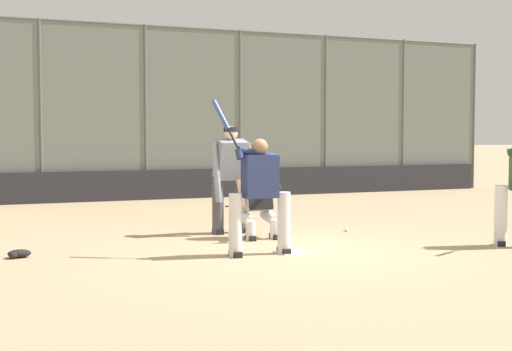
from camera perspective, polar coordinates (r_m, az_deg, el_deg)
The scene contains 11 objects.
ground_plane at distance 10.23m, azimuth 2.92°, elevation -6.16°, with size 160.00×160.00×0.00m, color tan.
home_plate_marker at distance 10.23m, azimuth 2.92°, elevation -6.13°, with size 0.43×0.43×0.01m, color white.
backstop_fence at distance 18.60m, azimuth -8.83°, elevation 5.28°, with size 20.89×0.08×4.49m.
padding_wall at distance 18.54m, azimuth -8.70°, elevation -0.74°, with size 20.39×0.18×0.77m, color #28282D.
bleachers_beyond at distance 22.37m, azimuth -1.71°, elevation 0.51°, with size 14.57×3.05×1.80m.
batter_at_plate at distance 9.89m, azimuth 0.26°, elevation -1.32°, with size 1.03×0.60×2.17m.
catcher_behind_plate at distance 11.51m, azimuth 0.24°, elevation -1.96°, with size 0.64×0.74×1.21m.
umpire_home at distance 12.05m, azimuth -2.05°, elevation -0.02°, with size 0.74×0.47×1.82m.
spare_bat_near_backstop at distance 16.52m, azimuth -0.59°, elevation -2.42°, with size 0.89×0.09×0.07m.
fielding_glove_on_dirt at distance 10.30m, azimuth -18.46°, elevation -5.96°, with size 0.31×0.24×0.11m.
baseball_loose at distance 12.46m, azimuth 7.25°, elevation -4.31°, with size 0.07×0.07×0.07m, color white.
Camera 1 is at (4.27, 9.15, 1.69)m, focal length 50.00 mm.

